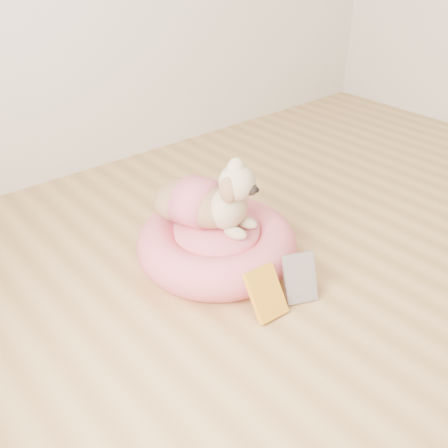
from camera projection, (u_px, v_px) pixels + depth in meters
pet_bed at (217, 244)px, 2.22m from camera, size 0.71×0.71×0.18m
dog at (208, 189)px, 2.10m from camera, size 0.47×0.56×0.35m
book_yellow at (266, 293)px, 1.93m from camera, size 0.14×0.15×0.18m
book_white at (300, 278)px, 2.00m from camera, size 0.16×0.15×0.19m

